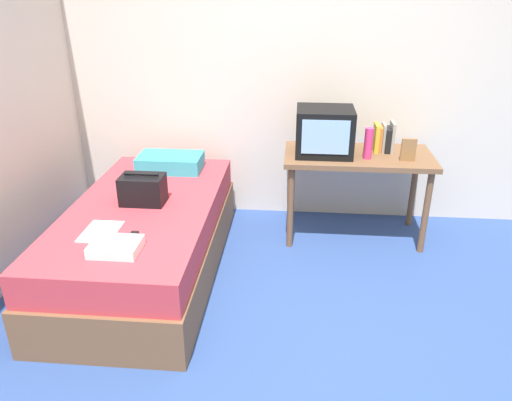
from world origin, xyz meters
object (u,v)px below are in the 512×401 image
book_row (384,138)px  remote_silver (130,190)px  bed (146,239)px  desk (357,165)px  tv (324,131)px  folded_towel (116,247)px  remote_dark (132,238)px  handbag (143,189)px  picture_frame (408,150)px  water_bottle (368,143)px  pillow (170,162)px  magazine (101,231)px

book_row → remote_silver: book_row is taller
bed → desk: bearing=24.6°
tv → folded_towel: 1.85m
tv → remote_dark: size_ratio=2.82×
handbag → remote_dark: 0.55m
tv → handbag: tv is taller
remote_dark → desk: bearing=40.0°
desk → remote_dark: (-1.46, -1.22, -0.07)m
remote_dark → picture_frame: bearing=31.0°
bed → water_bottle: bearing=20.8°
pillow → desk: bearing=0.8°
book_row → magazine: bearing=-146.7°
tv → magazine: (-1.40, -1.13, -0.35)m
pillow → remote_silver: 0.51m
picture_frame → remote_dark: bearing=-149.0°
book_row → handbag: size_ratio=0.79×
bed → picture_frame: picture_frame is taller
magazine → desk: bearing=34.2°
picture_frame → folded_towel: size_ratio=0.63×
water_bottle → remote_silver: 1.83m
pillow → remote_silver: size_ratio=3.58×
remote_dark → folded_towel: folded_towel is taller
remote_dark → water_bottle: bearing=36.6°
water_bottle → pillow: 1.59m
book_row → folded_towel: 2.25m
bed → tv: (1.27, 0.70, 0.63)m
pillow → handbag: size_ratio=1.72×
picture_frame → remote_dark: (-1.81, -1.09, -0.25)m
pillow → picture_frame: bearing=-3.5°
magazine → folded_towel: 0.29m
remote_silver → book_row: bearing=17.1°
water_bottle → remote_dark: (-1.51, -1.12, -0.28)m
remote_dark → magazine: bearing=160.1°
desk → book_row: size_ratio=4.86×
bed → picture_frame: size_ratio=11.41×
picture_frame → remote_dark: picture_frame is taller
water_bottle → picture_frame: bearing=-6.5°
water_bottle → handbag: size_ratio=0.80×
picture_frame → magazine: bearing=-153.6°
bed → desk: size_ratio=1.72×
water_bottle → handbag: bearing=-159.9°
tv → picture_frame: tv is taller
remote_dark → folded_towel: size_ratio=0.56×
magazine → remote_silver: 0.65m
handbag → remote_silver: 0.27m
bed → water_bottle: (1.60, 0.61, 0.57)m
desk → pillow: 1.52m
water_bottle → folded_towel: bearing=-140.9°
bed → remote_dark: size_ratio=12.82×
magazine → folded_towel: folded_towel is taller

